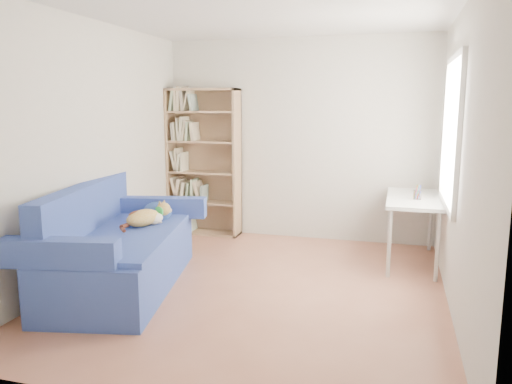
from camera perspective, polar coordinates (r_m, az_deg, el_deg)
ground at (r=4.90m, az=0.03°, el=-10.99°), size 4.00×4.00×0.00m
room_shell at (r=4.59m, az=1.35°, el=8.48°), size 3.54×4.04×2.62m
sofa at (r=5.03m, az=-15.41°, el=-6.37°), size 1.34×2.19×0.99m
bookshelf at (r=6.77m, az=-5.99°, el=2.71°), size 0.98×0.31×1.96m
desk at (r=5.77m, az=17.53°, el=-1.25°), size 0.57×1.23×0.75m
pen_cup at (r=5.61m, az=17.96°, el=-0.19°), size 0.09×0.09×0.16m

